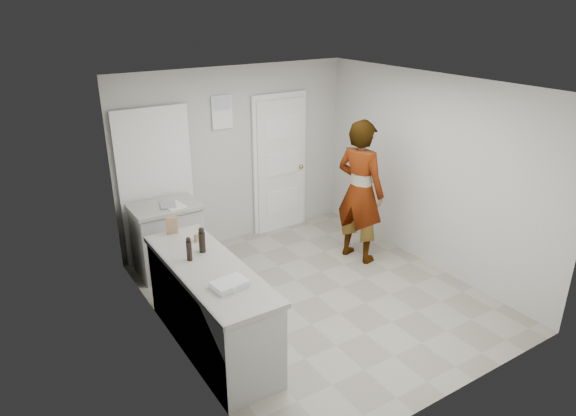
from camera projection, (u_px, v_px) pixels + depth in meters
ground at (317, 296)px, 6.17m from camera, size 4.00×4.00×0.00m
room_shell at (227, 174)px, 7.22m from camera, size 4.00×4.00×4.00m
main_counter at (211, 310)px, 5.13m from camera, size 0.64×1.96×0.93m
side_counter at (168, 241)px, 6.59m from camera, size 0.84×0.61×0.93m
person at (360, 192)px, 6.75m from camera, size 0.63×0.80×1.93m
cake_mix_box at (172, 225)px, 5.60m from camera, size 0.12×0.08×0.19m
spice_jar at (196, 238)px, 5.43m from camera, size 0.06×0.06×0.09m
oil_cruet_a at (202, 240)px, 5.17m from camera, size 0.07×0.07×0.27m
oil_cruet_b at (189, 249)px, 5.01m from camera, size 0.06×0.06×0.25m
baking_dish at (230, 284)px, 4.58m from camera, size 0.33×0.25×0.05m
egg_bowl at (230, 287)px, 4.53m from camera, size 0.14×0.14×0.05m
papers at (174, 206)px, 6.38m from camera, size 0.25×0.31×0.01m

